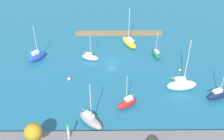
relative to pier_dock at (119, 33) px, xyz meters
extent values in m
plane|color=#1E668C|center=(2.27, 15.43, -0.33)|extent=(160.00, 160.00, 0.00)
cube|color=olive|center=(0.00, 0.00, 0.00)|extent=(27.51, 2.10, 0.66)
cube|color=slate|center=(2.27, 43.84, 0.28)|extent=(59.93, 3.74, 1.22)
cylinder|color=silver|center=(10.91, 43.84, 2.49)|extent=(0.36, 0.36, 3.20)
sphere|color=green|center=(10.91, 43.84, 4.34)|extent=(0.56, 0.56, 0.56)
sphere|color=#AD841E|center=(16.91, 45.69, 4.90)|extent=(3.37, 3.37, 3.37)
ellipsoid|color=white|center=(8.27, 14.48, 0.43)|extent=(5.17, 3.23, 1.52)
cube|color=silver|center=(8.64, 14.36, 1.45)|extent=(2.00, 1.56, 0.52)
cylinder|color=silver|center=(8.04, 14.56, 4.24)|extent=(0.12, 0.12, 6.10)
cylinder|color=silver|center=(9.04, 14.22, 1.86)|extent=(2.03, 0.77, 0.09)
ellipsoid|color=yellow|center=(-2.95, 6.96, 0.67)|extent=(5.29, 7.35, 2.00)
cube|color=silver|center=(-3.21, 7.46, 1.92)|extent=(2.40, 2.90, 0.50)
cylinder|color=silver|center=(-2.79, 6.64, 6.64)|extent=(0.17, 0.17, 9.95)
cylinder|color=silver|center=(-3.41, 7.86, 2.32)|extent=(1.36, 2.49, 0.14)
ellipsoid|color=#141E4C|center=(-22.35, 30.98, 0.71)|extent=(6.16, 3.82, 2.08)
cube|color=silver|center=(-21.91, 31.15, 2.12)|extent=(2.38, 1.78, 0.75)
cylinder|color=silver|center=(-22.63, 30.87, 5.50)|extent=(0.14, 0.14, 7.51)
cylinder|color=silver|center=(-21.26, 31.41, 2.64)|extent=(2.77, 1.17, 0.11)
ellipsoid|color=#2347B2|center=(22.82, 14.62, 0.76)|extent=(4.93, 5.10, 2.18)
cube|color=silver|center=(23.12, 14.94, 2.32)|extent=(2.06, 2.10, 0.96)
cylinder|color=silver|center=(22.63, 14.42, 6.09)|extent=(0.13, 0.13, 8.48)
cylinder|color=silver|center=(23.48, 15.32, 2.95)|extent=(1.78, 1.88, 0.11)
ellipsoid|color=gray|center=(6.93, 38.80, 0.61)|extent=(6.27, 6.37, 1.89)
cube|color=silver|center=(7.30, 38.41, 1.84)|extent=(2.65, 2.68, 0.56)
cylinder|color=silver|center=(6.69, 39.03, 6.08)|extent=(0.16, 0.16, 9.03)
cylinder|color=silver|center=(7.67, 38.03, 2.27)|extent=(2.04, 2.09, 0.13)
ellipsoid|color=#19724C|center=(-10.19, 12.99, 0.48)|extent=(2.71, 4.93, 1.62)
cube|color=silver|center=(-10.29, 13.35, 1.51)|extent=(1.33, 1.87, 0.46)
cylinder|color=silver|center=(-10.13, 12.76, 4.34)|extent=(0.11, 0.11, 6.11)
cylinder|color=silver|center=(-10.35, 13.56, 1.89)|extent=(0.53, 1.62, 0.09)
ellipsoid|color=red|center=(-1.01, 33.55, 0.58)|extent=(5.25, 4.21, 1.82)
cube|color=silver|center=(-1.36, 33.34, 1.86)|extent=(2.12, 1.88, 0.74)
cylinder|color=silver|center=(-0.80, 33.69, 4.94)|extent=(0.12, 0.12, 6.90)
cylinder|color=silver|center=(-1.75, 33.09, 2.38)|extent=(1.96, 1.28, 0.10)
ellipsoid|color=white|center=(-14.47, 27.60, 0.93)|extent=(7.44, 3.17, 2.52)
cube|color=silver|center=(-13.90, 27.65, 2.63)|extent=(2.73, 1.74, 0.89)
cylinder|color=silver|center=(-14.83, 27.56, 7.86)|extent=(0.17, 0.17, 11.34)
cylinder|color=silver|center=(-13.21, 27.72, 3.23)|extent=(3.26, 0.44, 0.14)
sphere|color=yellow|center=(-15.69, 20.11, 0.01)|extent=(0.69, 0.69, 0.69)
sphere|color=white|center=(13.14, 23.79, 0.08)|extent=(0.83, 0.83, 0.83)
camera|label=1|loc=(2.83, 82.77, 45.87)|focal=47.40mm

